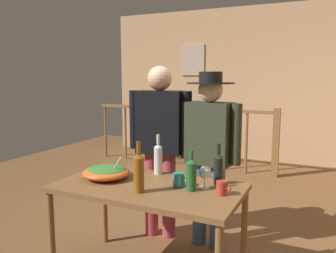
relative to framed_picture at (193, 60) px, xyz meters
name	(u,v)px	position (x,y,z in m)	size (l,w,h in m)	color
ground_plane	(206,231)	(1.42, -3.27, -1.89)	(8.67, 8.67, 0.00)	brown
back_wall	(266,85)	(1.42, 0.06, -0.47)	(6.22, 0.10, 2.84)	tan
framed_picture	(193,60)	(0.00, 0.00, 0.00)	(0.46, 0.03, 0.60)	tan
stair_railing	(206,130)	(0.63, -0.99, -1.22)	(3.30, 0.10, 1.09)	brown
tv_console	(195,146)	(0.17, -0.29, -1.68)	(0.90, 0.40, 0.43)	#38281E
flat_screen_tv	(195,123)	(0.17, -0.32, -1.22)	(0.54, 0.12, 0.42)	black
serving_table	(149,194)	(1.28, -4.24, -1.21)	(1.41, 0.77, 0.76)	brown
salad_bowl	(106,172)	(0.89, -4.23, -1.08)	(0.38, 0.38, 0.20)	#DB5B23
wine_glass	(205,173)	(1.69, -4.13, -1.02)	(0.08, 0.08, 0.17)	silver
wine_bottle_amber	(139,172)	(1.30, -4.41, -0.98)	(0.08, 0.08, 0.37)	brown
wine_bottle_green	(191,174)	(1.62, -4.22, -1.01)	(0.07, 0.07, 0.30)	#1E5628
wine_bottle_clear	(158,158)	(1.21, -3.94, -0.99)	(0.07, 0.07, 0.34)	silver
wine_bottle_dark	(218,168)	(1.75, -3.99, -1.01)	(0.07, 0.07, 0.32)	black
mug_red	(222,188)	(1.85, -4.21, -1.08)	(0.11, 0.07, 0.10)	#B7332D
mug_teal	(179,180)	(1.50, -4.17, -1.08)	(0.12, 0.09, 0.10)	teal
person_standing_left	(160,137)	(1.03, -3.55, -0.89)	(0.62, 0.28, 1.67)	#9E3842
person_standing_right	(209,145)	(1.53, -3.55, -0.93)	(0.59, 0.42, 1.62)	#3D5684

